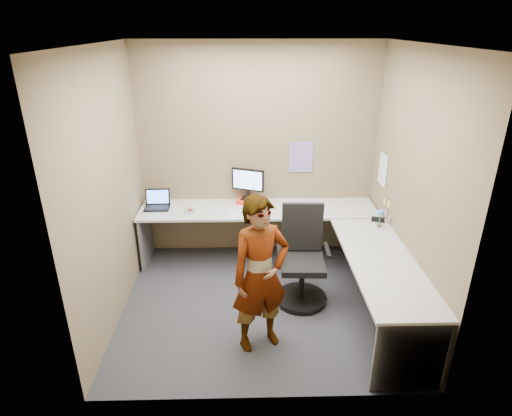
{
  "coord_description": "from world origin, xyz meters",
  "views": [
    {
      "loc": [
        -0.15,
        -3.93,
        2.87
      ],
      "look_at": [
        -0.05,
        0.25,
        1.05
      ],
      "focal_mm": 30.0,
      "sensor_mm": 36.0,
      "label": 1
    }
  ],
  "objects_px": {
    "office_chair": "(302,264)",
    "person": "(260,275)",
    "desk": "(298,240)",
    "monitor": "(248,181)"
  },
  "relations": [
    {
      "from": "person",
      "to": "monitor",
      "type": "bearing_deg",
      "value": 69.61
    },
    {
      "from": "desk",
      "to": "office_chair",
      "type": "bearing_deg",
      "value": -86.46
    },
    {
      "from": "desk",
      "to": "monitor",
      "type": "bearing_deg",
      "value": 125.87
    },
    {
      "from": "desk",
      "to": "monitor",
      "type": "distance_m",
      "value": 1.05
    },
    {
      "from": "person",
      "to": "office_chair",
      "type": "bearing_deg",
      "value": 32.94
    },
    {
      "from": "office_chair",
      "to": "person",
      "type": "relative_size",
      "value": 0.7
    },
    {
      "from": "desk",
      "to": "office_chair",
      "type": "distance_m",
      "value": 0.32
    },
    {
      "from": "desk",
      "to": "office_chair",
      "type": "relative_size",
      "value": 2.78
    },
    {
      "from": "desk",
      "to": "person",
      "type": "bearing_deg",
      "value": -114.72
    },
    {
      "from": "desk",
      "to": "person",
      "type": "distance_m",
      "value": 1.12
    }
  ]
}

